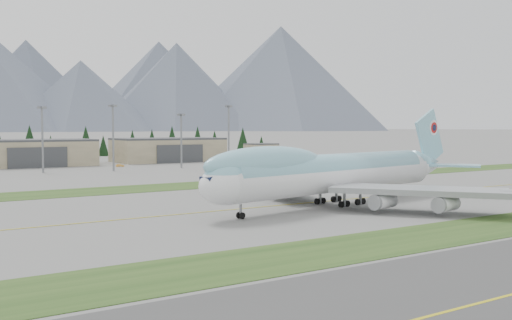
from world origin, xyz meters
TOP-DOWN VIEW (x-y plane):
  - ground at (0.00, 0.00)m, footprint 7000.00×7000.00m
  - grass_strip_near at (0.00, -38.00)m, footprint 400.00×14.00m
  - grass_strip_far at (0.00, 45.00)m, footprint 400.00×18.00m
  - taxiway_line_main at (0.00, 0.00)m, footprint 400.00×0.40m
  - boeing_747_freighter at (13.08, -5.50)m, footprint 77.47×65.50m
  - hangar_center at (-15.00, 149.90)m, footprint 48.00×26.60m
  - hangar_right at (45.00, 149.90)m, footprint 48.00×26.60m
  - control_shed at (95.00, 148.00)m, footprint 14.00×12.00m
  - floodlight_masts at (-13.68, 109.18)m, footprint 157.33×9.53m
  - service_vehicle_b at (13.78, 125.95)m, footprint 3.57×1.83m
  - service_vehicle_c at (57.94, 129.04)m, footprint 2.17×3.86m
  - conifer_belt at (1.81, 212.34)m, footprint 273.59×15.26m

SIDE VIEW (x-z plane):
  - ground at x=0.00m, z-range 0.00..0.00m
  - grass_strip_near at x=0.00m, z-range -0.04..0.04m
  - grass_strip_far at x=0.00m, z-range -0.04..0.04m
  - taxiway_line_main at x=0.00m, z-range -0.01..0.01m
  - service_vehicle_b at x=13.78m, z-range -0.56..0.56m
  - service_vehicle_c at x=57.94m, z-range -0.53..0.53m
  - control_shed at x=95.00m, z-range 0.00..7.60m
  - hangar_center at x=-15.00m, z-range -0.01..10.79m
  - hangar_right at x=45.00m, z-range -0.01..10.79m
  - boeing_747_freighter at x=13.08m, z-range -3.46..16.85m
  - conifer_belt at x=1.81m, z-range -0.95..16.02m
  - floodlight_masts at x=-13.68m, z-range 3.51..28.08m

